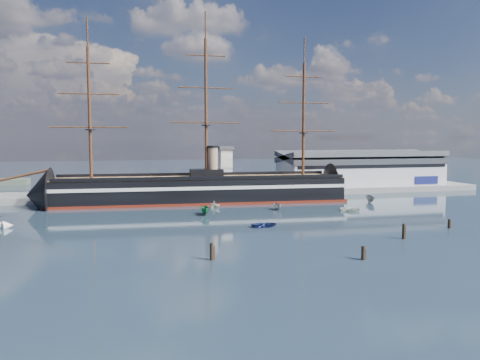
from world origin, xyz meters
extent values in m
plane|color=#1D3241|center=(0.00, 40.00, 0.00)|extent=(600.00, 600.00, 0.00)
cube|color=slate|center=(10.00, 76.00, 0.00)|extent=(180.00, 18.00, 2.00)
cube|color=#B7BABC|center=(58.00, 80.00, 7.00)|extent=(62.00, 20.00, 10.00)
cube|color=#3F4247|center=(58.00, 80.00, 12.60)|extent=(63.00, 21.00, 2.00)
cube|color=silver|center=(3.00, 73.00, 9.00)|extent=(4.00, 4.00, 14.00)
cube|color=#3F4247|center=(3.00, 73.00, 16.50)|extent=(5.00, 5.00, 1.00)
cube|color=black|center=(-8.02, 60.00, 4.00)|extent=(88.89, 21.96, 7.00)
cube|color=silver|center=(-8.02, 60.00, 5.20)|extent=(90.90, 22.34, 1.00)
cube|color=maroon|center=(-8.02, 60.00, 0.35)|extent=(90.89, 22.30, 0.90)
cone|color=black|center=(-54.52, 60.00, 3.70)|extent=(15.04, 16.60, 15.68)
cone|color=black|center=(38.48, 60.00, 3.70)|extent=(12.04, 16.39, 15.68)
cube|color=brown|center=(-8.02, 60.00, 7.60)|extent=(88.80, 20.68, 0.40)
cube|color=black|center=(-6.02, 60.00, 9.00)|extent=(10.39, 6.67, 2.50)
cylinder|color=#A27F62|center=(-4.02, 60.00, 12.50)|extent=(3.20, 3.20, 9.00)
cylinder|color=#381E0F|center=(-60.02, 60.00, 9.00)|extent=(17.76, 1.91, 4.43)
cylinder|color=#381E0F|center=(-40.02, 60.00, 26.80)|extent=(0.90, 0.90, 38.00)
cylinder|color=#381E0F|center=(-6.02, 60.00, 28.80)|extent=(0.90, 0.90, 42.00)
cylinder|color=#381E0F|center=(25.98, 60.00, 25.80)|extent=(0.90, 0.90, 36.00)
imported|color=#195F33|center=(-10.79, 36.28, 0.00)|extent=(6.90, 3.12, 2.67)
imported|color=navy|center=(-0.88, 16.64, 0.00)|extent=(1.50, 3.65, 1.70)
imported|color=gray|center=(10.15, 39.58, 0.00)|extent=(5.41, 2.14, 2.14)
imported|color=white|center=(-5.98, 47.73, 0.00)|extent=(6.34, 5.60, 2.19)
imported|color=silver|center=(28.71, 32.50, 0.00)|extent=(3.05, 3.46, 1.55)
imported|color=slate|center=(42.92, 46.34, 0.00)|extent=(7.35, 4.28, 2.77)
cylinder|color=black|center=(-17.88, -8.36, 0.00)|extent=(0.64, 0.64, 3.54)
cylinder|color=black|center=(6.19, -14.48, 0.00)|extent=(0.64, 0.64, 3.03)
cylinder|color=black|center=(21.93, -2.27, 0.00)|extent=(0.64, 0.64, 3.77)
cylinder|color=black|center=(38.32, 5.01, 0.00)|extent=(0.64, 0.64, 2.70)
camera|label=1|loc=(-32.32, -82.10, 20.00)|focal=35.00mm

